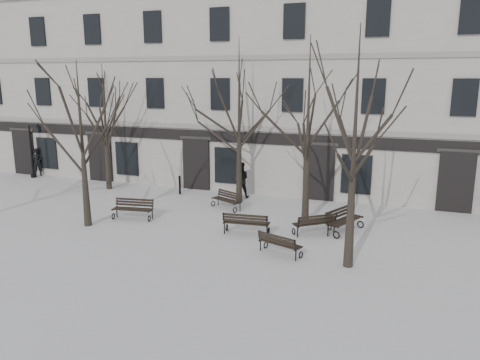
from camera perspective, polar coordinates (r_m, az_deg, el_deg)
The scene contains 18 objects.
ground at distance 18.70m, azimuth -5.93°, elevation -7.36°, with size 100.00×100.00×0.00m, color silver.
building at distance 29.78m, azimuth 4.96°, elevation 10.90°, with size 40.40×10.20×11.40m.
tree_1 at distance 20.61m, azimuth -18.84°, elevation 6.37°, with size 4.89×4.89×6.99m.
tree_2 at distance 15.45m, azimuth 13.91°, elevation 7.05°, with size 5.56×5.56×7.94m.
tree_4 at distance 27.34m, azimuth -16.18°, elevation 7.97°, with size 4.93×4.93×7.04m.
tree_5 at distance 23.46m, azimuth -0.11°, elevation 9.60°, with size 5.76×5.76×8.22m.
tree_6 at distance 20.06m, azimuth 8.34°, elevation 8.60°, with size 5.61×5.61×8.01m.
bench_0 at distance 21.74m, azimuth -12.91°, elevation -3.38°, with size 1.89×0.93×0.92m.
bench_1 at distance 19.12m, azimuth 0.76°, elevation -5.20°, with size 1.94×0.88×0.95m.
bench_2 at distance 17.08m, azimuth 4.83°, elevation -7.68°, with size 1.72×1.10×0.83m.
bench_3 at distance 22.86m, azimuth -1.58°, elevation -2.38°, with size 1.75×1.26×0.84m.
bench_4 at distance 19.42m, azimuth 9.12°, elevation -5.18°, with size 1.74×1.60×0.89m.
bench_5 at distance 19.93m, azimuth 12.51°, elevation -4.69°, with size 1.44×2.07×1.00m.
lamp_post at distance 32.28m, azimuth -23.83°, elevation 3.74°, with size 1.08×0.40×3.47m.
bollard_a at distance 25.80m, azimuth -7.36°, elevation -0.52°, with size 0.13×0.13×1.05m.
bollard_b at distance 23.73m, azimuth 13.72°, elevation -1.90°, with size 0.14×0.14×1.07m.
pedestrian_a at distance 33.17m, azimuth -23.32°, elevation 0.48°, with size 0.66×0.43×1.80m, color black.
pedestrian_b at distance 25.03m, azimuth 0.05°, elevation -2.14°, with size 0.94×0.73×1.93m, color black.
Camera 1 is at (7.79, -15.77, 6.34)m, focal length 35.00 mm.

